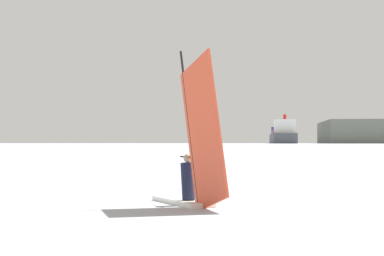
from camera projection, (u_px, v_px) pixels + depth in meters
ground_plane at (343, 200)px, 18.31m from camera, size 4000.00×4000.00×0.00m
windsurfer at (193, 163)px, 16.62m from camera, size 2.95×3.13×4.11m
cargo_ship at (282, 137)px, 888.09m from camera, size 66.99×161.25×36.30m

